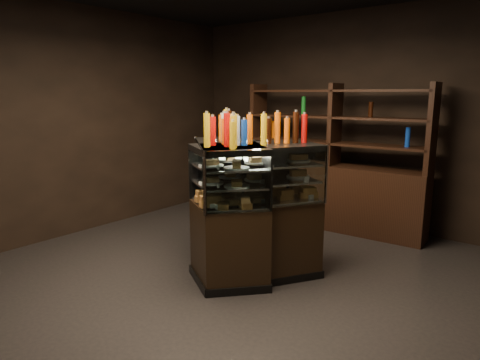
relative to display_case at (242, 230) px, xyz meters
name	(u,v)px	position (x,y,z in m)	size (l,w,h in m)	color
ground	(233,270)	(-0.11, -0.03, -0.47)	(5.00, 5.00, 0.00)	black
room_shell	(232,86)	(-0.11, -0.03, 1.48)	(5.02, 5.02, 3.01)	black
display_case	(242,230)	(0.00, 0.00, 0.00)	(1.59, 1.41, 1.38)	black
food_display	(242,177)	(0.00, 0.00, 0.57)	(1.19, 1.08, 0.43)	#B18A3F
bottles_top	(243,129)	(0.00, 0.00, 1.05)	(1.02, 0.94, 0.30)	#147223
potted_conifer	(293,236)	(0.42, 0.32, -0.06)	(0.34, 0.34, 0.72)	black
back_shelving	(332,186)	(0.01, 2.02, 0.14)	(2.56, 0.54, 2.00)	black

